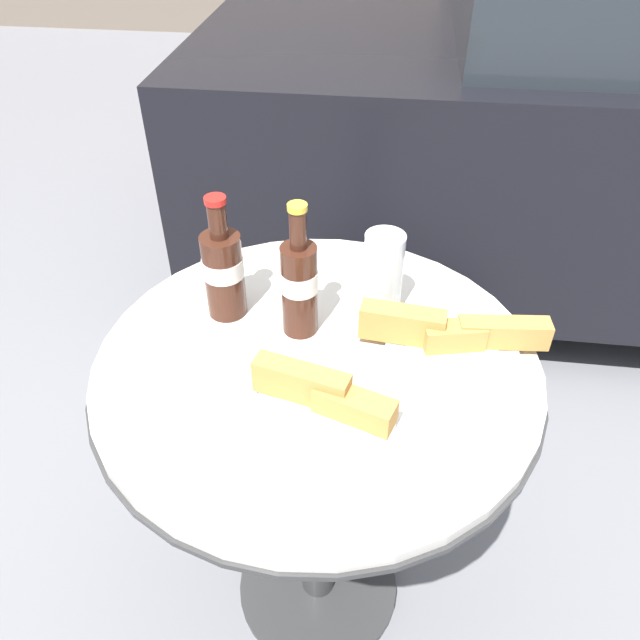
{
  "coord_description": "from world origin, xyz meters",
  "views": [
    {
      "loc": [
        0.1,
        -0.76,
        1.47
      ],
      "look_at": [
        0.0,
        0.04,
        0.81
      ],
      "focal_mm": 35.0,
      "sensor_mm": 36.0,
      "label": 1
    }
  ],
  "objects_px": {
    "cola_bottle_right": "(299,284)",
    "lunch_plate_far": "(450,338)",
    "cola_bottle_left": "(223,270)",
    "drinking_glass": "(383,277)",
    "bistro_table": "(317,425)",
    "lunch_plate_near": "(324,402)"
  },
  "relations": [
    {
      "from": "bistro_table",
      "to": "cola_bottle_right",
      "type": "distance_m",
      "value": 0.28
    },
    {
      "from": "lunch_plate_near",
      "to": "cola_bottle_right",
      "type": "bearing_deg",
      "value": 108.94
    },
    {
      "from": "lunch_plate_far",
      "to": "cola_bottle_right",
      "type": "bearing_deg",
      "value": 174.91
    },
    {
      "from": "bistro_table",
      "to": "lunch_plate_far",
      "type": "bearing_deg",
      "value": 12.21
    },
    {
      "from": "bistro_table",
      "to": "drinking_glass",
      "type": "height_order",
      "value": "drinking_glass"
    },
    {
      "from": "cola_bottle_left",
      "to": "drinking_glass",
      "type": "xyz_separation_m",
      "value": [
        0.27,
        0.04,
        -0.02
      ]
    },
    {
      "from": "cola_bottle_right",
      "to": "lunch_plate_far",
      "type": "height_order",
      "value": "cola_bottle_right"
    },
    {
      "from": "cola_bottle_right",
      "to": "lunch_plate_near",
      "type": "distance_m",
      "value": 0.21
    },
    {
      "from": "cola_bottle_left",
      "to": "lunch_plate_far",
      "type": "bearing_deg",
      "value": -7.99
    },
    {
      "from": "drinking_glass",
      "to": "cola_bottle_right",
      "type": "bearing_deg",
      "value": -150.78
    },
    {
      "from": "cola_bottle_right",
      "to": "drinking_glass",
      "type": "xyz_separation_m",
      "value": [
        0.14,
        0.08,
        -0.03
      ]
    },
    {
      "from": "cola_bottle_left",
      "to": "lunch_plate_near",
      "type": "bearing_deg",
      "value": -47.61
    },
    {
      "from": "drinking_glass",
      "to": "lunch_plate_far",
      "type": "height_order",
      "value": "drinking_glass"
    },
    {
      "from": "lunch_plate_far",
      "to": "drinking_glass",
      "type": "bearing_deg",
      "value": 140.36
    },
    {
      "from": "cola_bottle_left",
      "to": "cola_bottle_right",
      "type": "bearing_deg",
      "value": -13.25
    },
    {
      "from": "bistro_table",
      "to": "cola_bottle_right",
      "type": "relative_size",
      "value": 3.11
    },
    {
      "from": "cola_bottle_right",
      "to": "lunch_plate_near",
      "type": "height_order",
      "value": "cola_bottle_right"
    },
    {
      "from": "drinking_glass",
      "to": "cola_bottle_left",
      "type": "bearing_deg",
      "value": -170.93
    },
    {
      "from": "cola_bottle_left",
      "to": "cola_bottle_right",
      "type": "xyz_separation_m",
      "value": [
        0.14,
        -0.03,
        0.01
      ]
    },
    {
      "from": "cola_bottle_left",
      "to": "drinking_glass",
      "type": "distance_m",
      "value": 0.28
    },
    {
      "from": "cola_bottle_left",
      "to": "bistro_table",
      "type": "bearing_deg",
      "value": -30.03
    },
    {
      "from": "drinking_glass",
      "to": "lunch_plate_far",
      "type": "distance_m",
      "value": 0.16
    }
  ]
}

